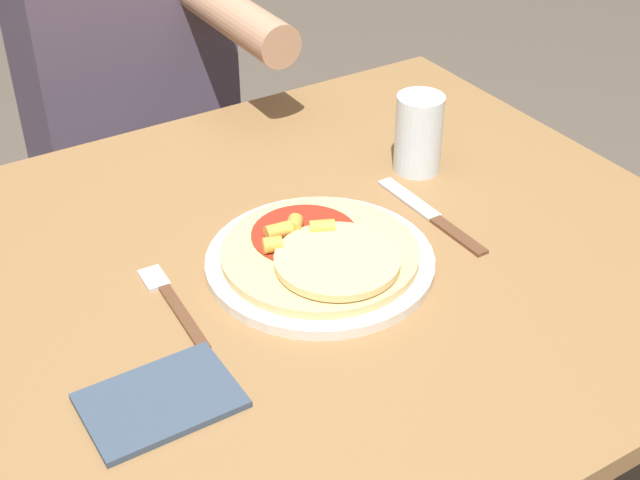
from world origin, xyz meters
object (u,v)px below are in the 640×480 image
at_px(knife, 433,216).
at_px(person_diner, 129,84).
at_px(pizza, 322,253).
at_px(dining_table, 295,328).
at_px(fork, 171,300).
at_px(plate, 320,262).
at_px(drinking_glass, 419,134).

height_order(knife, person_diner, person_diner).
bearing_deg(pizza, dining_table, 128.44).
height_order(fork, knife, same).
bearing_deg(dining_table, fork, 177.27).
distance_m(plate, fork, 0.19).
distance_m(fork, person_diner, 0.74).
height_order(drinking_glass, person_diner, person_diner).
relative_size(drinking_glass, person_diner, 0.10).
relative_size(pizza, fork, 1.42).
bearing_deg(fork, drinking_glass, 12.99).
distance_m(dining_table, plate, 0.12).
bearing_deg(fork, knife, -2.65).
bearing_deg(dining_table, plate, -44.92).
relative_size(fork, drinking_glass, 1.49).
bearing_deg(person_diner, plate, -92.56).
xyz_separation_m(plate, fork, (-0.19, 0.03, -0.00)).
bearing_deg(drinking_glass, dining_table, -158.28).
relative_size(dining_table, pizza, 4.33).
relative_size(pizza, knife, 1.13).
distance_m(fork, drinking_glass, 0.46).
height_order(plate, person_diner, person_diner).
height_order(dining_table, person_diner, person_diner).
height_order(dining_table, plate, plate).
bearing_deg(pizza, plate, 82.18).
xyz_separation_m(knife, person_diner, (-0.16, 0.73, -0.05)).
bearing_deg(dining_table, person_diner, 85.45).
xyz_separation_m(plate, knife, (0.19, 0.01, -0.00)).
bearing_deg(plate, dining_table, 135.08).
relative_size(dining_table, drinking_glass, 9.16).
xyz_separation_m(dining_table, plate, (0.02, -0.02, 0.12)).
distance_m(drinking_glass, person_diner, 0.65).
bearing_deg(pizza, person_diner, 87.40).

